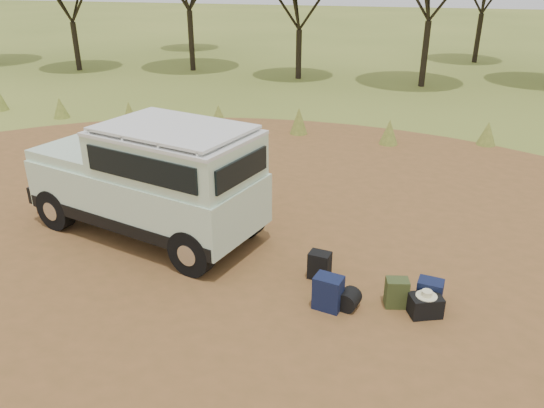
% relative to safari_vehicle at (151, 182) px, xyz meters
% --- Properties ---
extents(ground, '(140.00, 140.00, 0.00)m').
position_rel_safari_vehicle_xyz_m(ground, '(1.42, -0.89, -1.19)').
color(ground, olive).
rests_on(ground, ground).
extents(dirt_clearing, '(23.00, 23.00, 0.01)m').
position_rel_safari_vehicle_xyz_m(dirt_clearing, '(1.42, -0.89, -1.18)').
color(dirt_clearing, brown).
rests_on(dirt_clearing, ground).
extents(grass_fringe, '(36.60, 1.60, 0.90)m').
position_rel_safari_vehicle_xyz_m(grass_fringe, '(1.53, 7.79, -0.78)').
color(grass_fringe, olive).
rests_on(grass_fringe, ground).
extents(safari_vehicle, '(5.36, 3.29, 2.46)m').
position_rel_safari_vehicle_xyz_m(safari_vehicle, '(0.00, 0.00, 0.00)').
color(safari_vehicle, silver).
rests_on(safari_vehicle, ground).
extents(walking_staff, '(0.50, 0.23, 1.42)m').
position_rel_safari_vehicle_xyz_m(walking_staff, '(-2.85, 0.13, -0.48)').
color(walking_staff, brown).
rests_on(walking_staff, ground).
extents(backpack_black, '(0.42, 0.34, 0.52)m').
position_rel_safari_vehicle_xyz_m(backpack_black, '(3.65, -0.85, -0.93)').
color(backpack_black, black).
rests_on(backpack_black, ground).
extents(backpack_navy, '(0.52, 0.42, 0.60)m').
position_rel_safari_vehicle_xyz_m(backpack_navy, '(3.94, -1.74, -0.89)').
color(backpack_navy, '#13203C').
rests_on(backpack_navy, ground).
extents(backpack_olive, '(0.42, 0.34, 0.51)m').
position_rel_safari_vehicle_xyz_m(backpack_olive, '(5.03, -1.39, -0.93)').
color(backpack_olive, '#394A22').
rests_on(backpack_olive, ground).
extents(duffel_navy, '(0.45, 0.37, 0.46)m').
position_rel_safari_vehicle_xyz_m(duffel_navy, '(5.57, -1.21, -0.96)').
color(duffel_navy, '#13203C').
rests_on(duffel_navy, ground).
extents(hard_case, '(0.60, 0.52, 0.36)m').
position_rel_safari_vehicle_xyz_m(hard_case, '(5.50, -1.53, -1.01)').
color(hard_case, black).
rests_on(hard_case, ground).
extents(stuff_sack, '(0.42, 0.42, 0.34)m').
position_rel_safari_vehicle_xyz_m(stuff_sack, '(4.28, -1.66, -1.01)').
color(stuff_sack, black).
rests_on(stuff_sack, ground).
extents(safari_hat, '(0.34, 0.34, 0.10)m').
position_rel_safari_vehicle_xyz_m(safari_hat, '(5.50, -1.53, -0.79)').
color(safari_hat, beige).
rests_on(safari_hat, hard_case).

